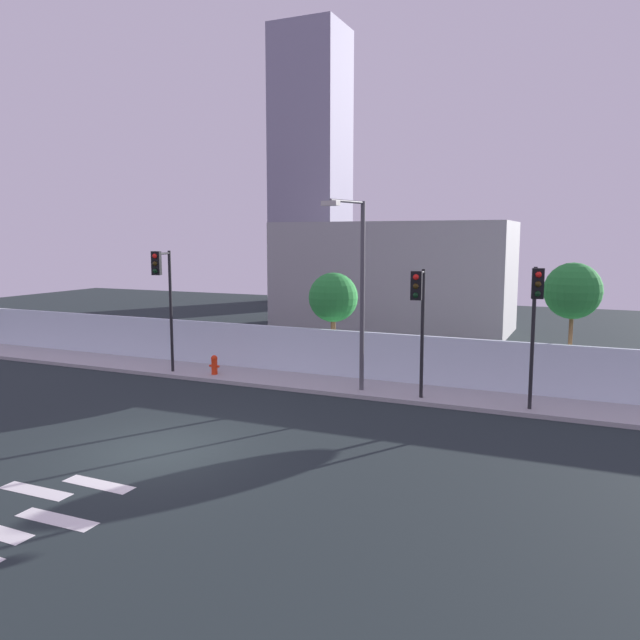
# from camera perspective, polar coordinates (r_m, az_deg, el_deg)

# --- Properties ---
(ground_plane) EXTENTS (80.00, 80.00, 0.00)m
(ground_plane) POSITION_cam_1_polar(r_m,az_deg,el_deg) (17.25, -14.61, -11.38)
(ground_plane) COLOR #1E2829
(sidewalk) EXTENTS (36.00, 2.40, 0.15)m
(sidewalk) POSITION_cam_1_polar(r_m,az_deg,el_deg) (23.92, -2.27, -5.62)
(sidewalk) COLOR #A5A5A5
(sidewalk) RESTS_ON ground
(perimeter_wall) EXTENTS (36.00, 0.18, 1.80)m
(perimeter_wall) POSITION_cam_1_polar(r_m,az_deg,el_deg) (24.86, -0.97, -2.82)
(perimeter_wall) COLOR silver
(perimeter_wall) RESTS_ON sidewalk
(crosswalk_marking) EXTENTS (3.33, 3.87, 0.01)m
(crosswalk_marking) POSITION_cam_1_polar(r_m,az_deg,el_deg) (14.41, -24.73, -15.71)
(crosswalk_marking) COLOR silver
(crosswalk_marking) RESTS_ON ground
(traffic_light_left) EXTENTS (0.40, 1.17, 4.48)m
(traffic_light_left) POSITION_cam_1_polar(r_m,az_deg,el_deg) (19.92, 19.04, 1.06)
(traffic_light_left) COLOR black
(traffic_light_left) RESTS_ON sidewalk
(traffic_light_center) EXTENTS (0.47, 1.35, 4.85)m
(traffic_light_center) POSITION_cam_1_polar(r_m,az_deg,el_deg) (25.02, -14.09, 3.09)
(traffic_light_center) COLOR black
(traffic_light_center) RESTS_ON sidewalk
(traffic_light_right) EXTENTS (0.38, 1.65, 4.34)m
(traffic_light_right) POSITION_cam_1_polar(r_m,az_deg,el_deg) (20.26, 9.02, 1.27)
(traffic_light_right) COLOR black
(traffic_light_right) RESTS_ON sidewalk
(street_lamp_curbside) EXTENTS (0.82, 2.12, 6.60)m
(street_lamp_curbside) POSITION_cam_1_polar(r_m,az_deg,el_deg) (21.56, 3.46, 3.71)
(street_lamp_curbside) COLOR #4C4C51
(street_lamp_curbside) RESTS_ON sidewalk
(fire_hydrant) EXTENTS (0.44, 0.26, 0.77)m
(fire_hydrant) POSITION_cam_1_polar(r_m,az_deg,el_deg) (25.06, -9.60, -3.98)
(fire_hydrant) COLOR red
(fire_hydrant) RESTS_ON sidewalk
(roadside_tree_leftmost) EXTENTS (2.01, 2.01, 4.12)m
(roadside_tree_leftmost) POSITION_cam_1_polar(r_m,az_deg,el_deg) (25.29, 1.22, 2.03)
(roadside_tree_leftmost) COLOR brown
(roadside_tree_leftmost) RESTS_ON ground
(roadside_tree_midleft) EXTENTS (1.96, 1.96, 4.67)m
(roadside_tree_midleft) POSITION_cam_1_polar(r_m,az_deg,el_deg) (23.31, 22.04, 2.44)
(roadside_tree_midleft) COLOR brown
(roadside_tree_midleft) RESTS_ON ground
(low_building_distant) EXTENTS (13.87, 6.00, 6.41)m
(low_building_distant) POSITION_cam_1_polar(r_m,az_deg,el_deg) (37.97, 6.63, 4.00)
(low_building_distant) COLOR #9B9B9B
(low_building_distant) RESTS_ON ground
(tower_on_skyline) EXTENTS (5.60, 5.00, 22.39)m
(tower_on_skyline) POSITION_cam_1_polar(r_m,az_deg,el_deg) (53.35, -0.84, 13.66)
(tower_on_skyline) COLOR gray
(tower_on_skyline) RESTS_ON ground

